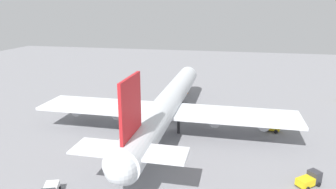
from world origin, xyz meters
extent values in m
plane|color=gray|center=(0.00, 0.00, 0.00)|extent=(289.85, 289.85, 0.00)
cylinder|color=silver|center=(0.00, 0.00, 6.55)|extent=(66.86, 6.12, 6.12)
sphere|color=silver|center=(33.43, 0.00, 6.55)|extent=(6.00, 6.00, 6.00)
sphere|color=silver|center=(-33.43, 0.00, 6.55)|extent=(5.20, 5.20, 5.20)
cube|color=red|center=(-28.08, 0.00, 14.50)|extent=(9.36, 0.50, 9.79)
cube|color=silver|center=(-29.42, -4.89, 7.46)|extent=(6.02, 9.18, 0.36)
cube|color=silver|center=(-29.42, 4.89, 7.46)|extent=(6.02, 9.18, 0.36)
cube|color=silver|center=(-3.34, -16.62, 5.63)|extent=(11.37, 29.58, 0.70)
cube|color=silver|center=(-3.34, 16.62, 5.63)|extent=(11.37, 29.58, 0.70)
cylinder|color=gray|center=(-2.34, -12.19, 3.99)|extent=(4.89, 2.57, 2.57)
cylinder|color=gray|center=(-2.34, -23.13, 3.99)|extent=(4.89, 2.57, 2.57)
cylinder|color=gray|center=(-2.34, 12.19, 3.99)|extent=(4.89, 2.57, 2.57)
cylinder|color=gray|center=(-2.34, 23.13, 3.99)|extent=(4.89, 2.57, 2.57)
cylinder|color=black|center=(21.40, 0.00, 1.74)|extent=(0.70, 0.70, 3.49)
cylinder|color=black|center=(-3.34, -3.36, 1.74)|extent=(0.70, 0.70, 3.49)
cylinder|color=black|center=(-3.34, 3.36, 1.74)|extent=(0.70, 0.70, 3.49)
cube|color=#333338|center=(3.22, -24.50, 1.28)|extent=(2.10, 1.65, 1.64)
cube|color=yellow|center=(2.70, -26.36, 1.03)|extent=(2.49, 3.06, 1.14)
cylinder|color=black|center=(4.16, -24.90, 0.46)|extent=(0.51, 0.95, 0.91)
cylinder|color=black|center=(2.20, -24.36, 0.46)|extent=(0.51, 0.95, 0.91)
cylinder|color=black|center=(3.52, -27.21, 0.46)|extent=(0.51, 0.95, 0.91)
cylinder|color=black|center=(1.57, -26.67, 0.46)|extent=(0.51, 0.95, 0.91)
cube|color=#333338|center=(-20.47, -30.53, 1.42)|extent=(2.57, 2.54, 2.07)
cube|color=yellow|center=(-21.92, -28.82, 1.02)|extent=(3.32, 3.42, 1.27)
cylinder|color=black|center=(-21.30, -31.20, 0.38)|extent=(0.71, 0.77, 0.77)
cylinder|color=black|center=(-19.66, -29.82, 0.38)|extent=(0.71, 0.77, 0.77)
cylinder|color=black|center=(-23.10, -29.08, 0.38)|extent=(0.71, 0.77, 0.77)
cylinder|color=black|center=(-21.46, -27.70, 0.38)|extent=(0.71, 0.77, 0.77)
cube|color=white|center=(-33.06, 12.48, 1.08)|extent=(3.70, 3.13, 1.28)
cylinder|color=black|center=(-32.00, 11.63, 0.43)|extent=(0.91, 0.57, 0.87)
cone|color=orange|center=(32.61, -0.12, 0.30)|extent=(0.41, 0.41, 0.59)
camera|label=1|loc=(-72.55, -15.77, 29.85)|focal=33.03mm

